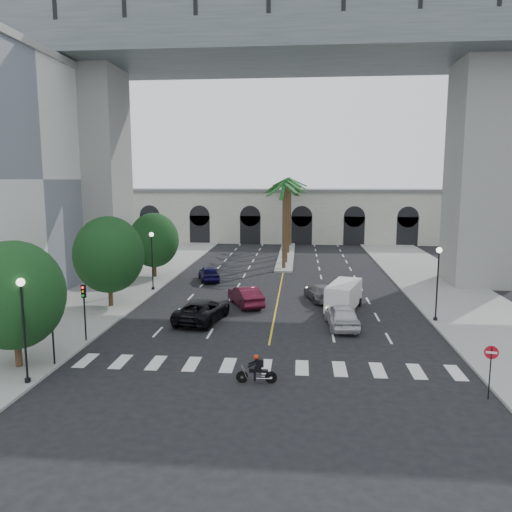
{
  "coord_description": "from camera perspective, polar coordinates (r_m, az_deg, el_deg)",
  "views": [
    {
      "loc": [
        1.82,
        -27.11,
        9.96
      ],
      "look_at": [
        -1.15,
        6.0,
        4.87
      ],
      "focal_mm": 35.0,
      "sensor_mm": 36.0,
      "label": 1
    }
  ],
  "objects": [
    {
      "name": "palm_b",
      "position": [
        59.14,
        3.49,
        8.11
      ],
      "size": [
        3.2,
        3.2,
        10.6
      ],
      "color": "#47331E",
      "rests_on": "ground"
    },
    {
      "name": "pier_building",
      "position": [
        82.33,
        3.86,
        4.72
      ],
      "size": [
        71.0,
        10.5,
        8.5
      ],
      "color": "silver",
      "rests_on": "ground"
    },
    {
      "name": "palm_f",
      "position": [
        75.13,
        3.93,
        8.3
      ],
      "size": [
        3.2,
        3.2,
        10.7
      ],
      "color": "#47331E",
      "rests_on": "ground"
    },
    {
      "name": "pedestrian_b",
      "position": [
        35.33,
        -23.24,
        -6.54
      ],
      "size": [
        1.16,
        1.08,
        1.91
      ],
      "primitive_type": "imported",
      "rotation": [
        0.0,
        0.0,
        -0.51
      ],
      "color": "black",
      "rests_on": "sidewalk_left"
    },
    {
      "name": "palm_a",
      "position": [
        55.14,
        3.26,
        7.79
      ],
      "size": [
        3.2,
        3.2,
        10.3
      ],
      "color": "#47331E",
      "rests_on": "ground"
    },
    {
      "name": "palm_c",
      "position": [
        63.15,
        3.32,
        7.74
      ],
      "size": [
        3.2,
        3.2,
        10.1
      ],
      "color": "#47331E",
      "rests_on": "ground"
    },
    {
      "name": "lamp_post_left_near",
      "position": [
        26.63,
        -25.04,
        -6.8
      ],
      "size": [
        0.4,
        0.4,
        5.35
      ],
      "color": "black",
      "rests_on": "ground"
    },
    {
      "name": "sidewalk_right",
      "position": [
        45.22,
        22.01,
        -4.57
      ],
      "size": [
        8.0,
        100.0,
        0.15
      ],
      "primitive_type": "cube",
      "color": "gray",
      "rests_on": "ground"
    },
    {
      "name": "street_tree_near",
      "position": [
        28.91,
        -25.92,
        -4.04
      ],
      "size": [
        5.2,
        5.2,
        6.89
      ],
      "color": "#382616",
      "rests_on": "ground"
    },
    {
      "name": "car_e",
      "position": [
        49.85,
        -5.4,
        -1.97
      ],
      "size": [
        3.06,
        4.84,
        1.53
      ],
      "primitive_type": "imported",
      "rotation": [
        0.0,
        0.0,
        3.44
      ],
      "color": "#110D3C",
      "rests_on": "ground"
    },
    {
      "name": "traffic_signal_near",
      "position": [
        28.86,
        -22.29,
        -6.93
      ],
      "size": [
        0.25,
        0.18,
        3.65
      ],
      "color": "black",
      "rests_on": "ground"
    },
    {
      "name": "palm_e",
      "position": [
        71.14,
        3.61,
        8.06
      ],
      "size": [
        3.2,
        3.2,
        10.4
      ],
      "color": "#47331E",
      "rests_on": "ground"
    },
    {
      "name": "lamp_post_right",
      "position": [
        37.01,
        20.05,
        -2.33
      ],
      "size": [
        0.4,
        0.4,
        5.35
      ],
      "color": "black",
      "rests_on": "ground"
    },
    {
      "name": "street_tree_far",
      "position": [
        51.65,
        -11.59,
        1.78
      ],
      "size": [
        5.04,
        5.04,
        6.68
      ],
      "color": "#382616",
      "rests_on": "ground"
    },
    {
      "name": "do_not_enter_sign",
      "position": [
        25.41,
        25.26,
        -10.76
      ],
      "size": [
        0.62,
        0.17,
        2.56
      ],
      "rotation": [
        0.0,
        0.0,
        -0.23
      ],
      "color": "black",
      "rests_on": "ground"
    },
    {
      "name": "car_c",
      "position": [
        35.81,
        -6.14,
        -6.19
      ],
      "size": [
        3.69,
        6.11,
        1.59
      ],
      "primitive_type": "imported",
      "rotation": [
        0.0,
        0.0,
        2.95
      ],
      "color": "black",
      "rests_on": "ground"
    },
    {
      "name": "traffic_signal_far",
      "position": [
        32.34,
        -19.04,
        -5.11
      ],
      "size": [
        0.25,
        0.18,
        3.65
      ],
      "color": "black",
      "rests_on": "ground"
    },
    {
      "name": "sidewalk_left",
      "position": [
        46.41,
        -16.3,
        -3.96
      ],
      "size": [
        8.0,
        100.0,
        0.15
      ],
      "primitive_type": "cube",
      "color": "gray",
      "rests_on": "ground"
    },
    {
      "name": "bridge",
      "position": [
        49.87,
        7.27,
        18.5
      ],
      "size": [
        75.0,
        13.0,
        26.0
      ],
      "color": "gray",
      "rests_on": "ground"
    },
    {
      "name": "ground",
      "position": [
        28.94,
        1.23,
        -11.44
      ],
      "size": [
        140.0,
        140.0,
        0.0
      ],
      "primitive_type": "plane",
      "color": "black",
      "rests_on": "ground"
    },
    {
      "name": "motorcycle_rider",
      "position": [
        25.25,
        0.2,
        -12.91
      ],
      "size": [
        2.03,
        0.55,
        1.46
      ],
      "rotation": [
        0.0,
        0.0,
        0.04
      ],
      "color": "black",
      "rests_on": "ground"
    },
    {
      "name": "palm_d",
      "position": [
        67.13,
        3.74,
        8.41
      ],
      "size": [
        3.2,
        3.2,
        10.9
      ],
      "color": "#47331E",
      "rests_on": "ground"
    },
    {
      "name": "cargo_van",
      "position": [
        38.93,
        9.98,
        -4.44
      ],
      "size": [
        3.26,
        5.38,
        2.15
      ],
      "rotation": [
        0.0,
        0.0,
        -0.29
      ],
      "color": "silver",
      "rests_on": "ground"
    },
    {
      "name": "lamp_post_left_far",
      "position": [
        45.59,
        -11.79,
        0.01
      ],
      "size": [
        0.4,
        0.4,
        5.35
      ],
      "color": "black",
      "rests_on": "ground"
    },
    {
      "name": "car_a",
      "position": [
        34.64,
        9.81,
        -6.71
      ],
      "size": [
        2.3,
        5.0,
        1.66
      ],
      "primitive_type": "imported",
      "rotation": [
        0.0,
        0.0,
        3.21
      ],
      "color": "silver",
      "rests_on": "ground"
    },
    {
      "name": "car_d",
      "position": [
        41.93,
        7.38,
        -4.15
      ],
      "size": [
        3.01,
        5.06,
        1.37
      ],
      "primitive_type": "imported",
      "rotation": [
        0.0,
        0.0,
        3.39
      ],
      "color": "slate",
      "rests_on": "ground"
    },
    {
      "name": "median",
      "position": [
        65.88,
        3.48,
        0.08
      ],
      "size": [
        2.0,
        24.0,
        0.2
      ],
      "primitive_type": "cube",
      "color": "gray",
      "rests_on": "ground"
    },
    {
      "name": "street_tree_mid",
      "position": [
        40.37,
        -16.47,
        0.15
      ],
      "size": [
        5.44,
        5.44,
        7.21
      ],
      "color": "#382616",
      "rests_on": "ground"
    },
    {
      "name": "car_b",
      "position": [
        39.94,
        -1.21,
        -4.57
      ],
      "size": [
        3.49,
        5.08,
        1.58
      ],
      "primitive_type": "imported",
      "rotation": [
        0.0,
        0.0,
        3.56
      ],
      "color": "#4C0F1E",
      "rests_on": "ground"
    }
  ]
}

